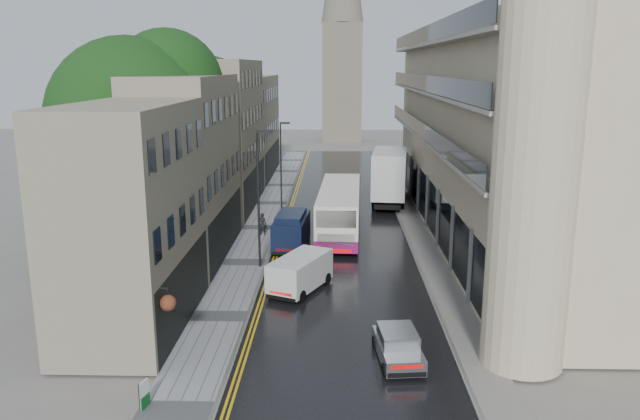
# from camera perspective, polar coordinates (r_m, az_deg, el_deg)

# --- Properties ---
(road) EXTENTS (9.00, 85.00, 0.02)m
(road) POSITION_cam_1_polar(r_m,az_deg,el_deg) (45.59, 1.93, -1.76)
(road) COLOR black
(road) RESTS_ON ground
(left_sidewalk) EXTENTS (2.70, 85.00, 0.12)m
(left_sidewalk) POSITION_cam_1_polar(r_m,az_deg,el_deg) (45.89, -5.40, -1.65)
(left_sidewalk) COLOR gray
(left_sidewalk) RESTS_ON ground
(right_sidewalk) EXTENTS (1.80, 85.00, 0.12)m
(right_sidewalk) POSITION_cam_1_polar(r_m,az_deg,el_deg) (45.94, 8.68, -1.73)
(right_sidewalk) COLOR slate
(right_sidewalk) RESTS_ON ground
(old_shop_row) EXTENTS (4.50, 56.00, 12.00)m
(old_shop_row) POSITION_cam_1_polar(r_m,az_deg,el_deg) (47.77, -9.51, 6.07)
(old_shop_row) COLOR gray
(old_shop_row) RESTS_ON ground
(modern_block) EXTENTS (8.00, 40.00, 14.00)m
(modern_block) POSITION_cam_1_polar(r_m,az_deg,el_deg) (44.15, 15.60, 6.51)
(modern_block) COLOR beige
(modern_block) RESTS_ON ground
(church_spire) EXTENTS (6.40, 6.40, 40.00)m
(church_spire) POSITION_cam_1_polar(r_m,az_deg,el_deg) (98.92, 2.07, 17.90)
(church_spire) COLOR #6E6357
(church_spire) RESTS_ON ground
(tree_near) EXTENTS (10.56, 10.56, 13.89)m
(tree_near) POSITION_cam_1_polar(r_m,az_deg,el_deg) (38.80, -16.78, 5.51)
(tree_near) COLOR black
(tree_near) RESTS_ON ground
(tree_far) EXTENTS (9.24, 9.24, 12.46)m
(tree_far) POSITION_cam_1_polar(r_m,az_deg,el_deg) (51.24, -11.94, 6.69)
(tree_far) COLOR black
(tree_far) RESTS_ON ground
(cream_bus) EXTENTS (3.24, 12.14, 3.28)m
(cream_bus) POSITION_cam_1_polar(r_m,az_deg,el_deg) (40.90, -0.14, -1.10)
(cream_bus) COLOR white
(cream_bus) RESTS_ON road
(white_lorry) EXTENTS (3.76, 9.27, 4.73)m
(white_lorry) POSITION_cam_1_polar(r_m,az_deg,el_deg) (51.71, 4.93, 2.68)
(white_lorry) COLOR silver
(white_lorry) RESTS_ON road
(silver_hatchback) EXTENTS (1.90, 3.70, 1.34)m
(silver_hatchback) POSITION_cam_1_polar(r_m,az_deg,el_deg) (24.66, 6.04, -13.47)
(silver_hatchback) COLOR #A7A6AB
(silver_hatchback) RESTS_ON road
(white_van) EXTENTS (3.44, 4.65, 1.93)m
(white_van) POSITION_cam_1_polar(r_m,az_deg,el_deg) (32.26, -4.40, -6.33)
(white_van) COLOR silver
(white_van) RESTS_ON road
(navy_van) EXTENTS (2.29, 4.97, 2.47)m
(navy_van) POSITION_cam_1_polar(r_m,az_deg,el_deg) (39.33, -4.27, -2.33)
(navy_van) COLOR black
(navy_van) RESTS_ON road
(pedestrian) EXTENTS (0.65, 0.50, 1.58)m
(pedestrian) POSITION_cam_1_polar(r_m,az_deg,el_deg) (43.61, -5.28, -1.28)
(pedestrian) COLOR black
(pedestrian) RESTS_ON left_sidewalk
(lamp_post_near) EXTENTS (0.91, 0.26, 8.02)m
(lamp_post_near) POSITION_cam_1_polar(r_m,az_deg,el_deg) (36.02, -5.65, 0.92)
(lamp_post_near) COLOR black
(lamp_post_near) RESTS_ON left_sidewalk
(lamp_post_far) EXTENTS (0.80, 0.19, 7.12)m
(lamp_post_far) POSITION_cam_1_polar(r_m,az_deg,el_deg) (50.78, -3.59, 3.99)
(lamp_post_far) COLOR black
(lamp_post_far) RESTS_ON left_sidewalk
(estate_sign) EXTENTS (0.23, 0.59, 0.99)m
(estate_sign) POSITION_cam_1_polar(r_m,az_deg,el_deg) (23.23, -15.80, -15.92)
(estate_sign) COLOR white
(estate_sign) RESTS_ON left_sidewalk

